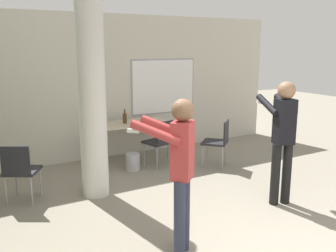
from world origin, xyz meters
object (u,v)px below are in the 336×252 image
object	(u,v)px
person_playing_side	(283,133)
chair_table_right	(160,140)
person_playing_front	(180,165)
chair_near_pillar	(20,168)
chair_mid_room	(219,139)
bottle_on_table	(125,118)
folding_table	(131,126)

from	to	relation	value
person_playing_side	chair_table_right	bearing A→B (deg)	106.55
person_playing_front	chair_near_pillar	bearing A→B (deg)	119.24
chair_mid_room	person_playing_front	distance (m)	3.12
person_playing_side	chair_near_pillar	bearing A→B (deg)	150.19
chair_table_right	person_playing_side	distance (m)	2.43
bottle_on_table	chair_table_right	size ratio (longest dim) A/B	0.31
person_playing_side	person_playing_front	size ratio (longest dim) A/B	1.03
bottle_on_table	chair_near_pillar	world-z (taller)	bottle_on_table
chair_table_right	chair_mid_room	distance (m)	1.07
folding_table	person_playing_side	xyz separation A→B (m)	(0.97, -2.92, 0.33)
chair_mid_room	chair_near_pillar	xyz separation A→B (m)	(-3.44, 0.06, 0.00)
chair_near_pillar	person_playing_side	world-z (taller)	person_playing_side
chair_table_right	person_playing_front	xyz separation A→B (m)	(-1.24, -2.70, 0.48)
folding_table	chair_mid_room	distance (m)	1.71
folding_table	person_playing_front	xyz separation A→B (m)	(-0.95, -3.34, 0.30)
chair_table_right	person_playing_front	distance (m)	3.01
chair_table_right	person_playing_side	bearing A→B (deg)	-73.45
bottle_on_table	chair_mid_room	distance (m)	1.82
bottle_on_table	chair_table_right	xyz separation A→B (m)	(0.42, -0.65, -0.34)
chair_table_right	person_playing_front	size ratio (longest dim) A/B	0.52
chair_near_pillar	chair_mid_room	bearing A→B (deg)	-0.99
chair_near_pillar	bottle_on_table	bearing A→B (deg)	28.07
chair_mid_room	chair_table_right	bearing A→B (deg)	151.06
bottle_on_table	chair_mid_room	xyz separation A→B (m)	(1.36, -1.17, -0.34)
bottle_on_table	folding_table	bearing A→B (deg)	-2.77
chair_near_pillar	person_playing_side	distance (m)	3.69
bottle_on_table	person_playing_side	size ratio (longest dim) A/B	0.16
chair_mid_room	person_playing_front	xyz separation A→B (m)	(-2.18, -2.18, 0.48)
folding_table	person_playing_side	world-z (taller)	person_playing_side
chair_table_right	chair_near_pillar	bearing A→B (deg)	-169.55
bottle_on_table	chair_table_right	distance (m)	0.84
chair_table_right	chair_near_pillar	size ratio (longest dim) A/B	1.00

